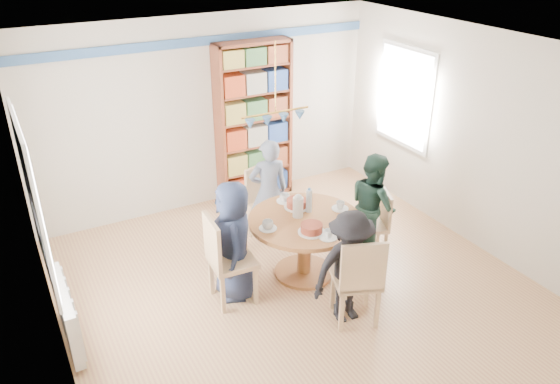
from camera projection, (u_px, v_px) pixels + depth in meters
ground at (297, 287)px, 6.26m from camera, size 5.00×5.00×0.00m
room_shell at (240, 133)px, 6.08m from camera, size 5.00×5.00×5.00m
radiator at (67, 314)px, 5.30m from camera, size 0.12×1.00×0.60m
dining_table at (305, 233)px, 6.26m from camera, size 1.30×1.30×0.75m
chair_left at (224, 256)px, 5.79m from camera, size 0.49×0.49×1.05m
chair_right at (377, 221)px, 6.69m from camera, size 0.49×0.49×0.84m
chair_far at (264, 199)px, 7.07m from camera, size 0.54×0.54×0.97m
chair_near at (359, 278)px, 5.46m from camera, size 0.59×0.59×1.04m
person_left at (234, 241)px, 5.85m from camera, size 0.61×0.77×1.38m
person_right at (373, 206)px, 6.60m from camera, size 0.61×0.73×1.35m
person_far at (269, 191)px, 6.91m from camera, size 0.56×0.43×1.39m
person_near at (349, 268)px, 5.50m from camera, size 0.84×0.51×1.27m
bookshelf at (254, 124)px, 7.85m from camera, size 1.11×0.33×2.32m
tableware at (302, 213)px, 6.15m from camera, size 1.15×1.15×0.30m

